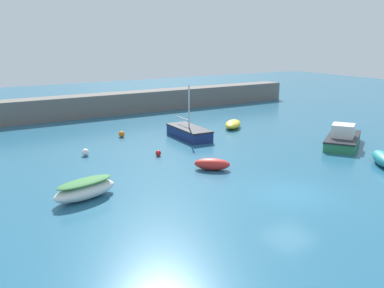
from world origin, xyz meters
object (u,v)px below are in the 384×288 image
cabin_cruiser_white (343,139)px  sailboat_twin_hulled (189,132)px  mooring_buoy_orange (122,134)px  rowboat_white_midwater (233,124)px  rowboat_with_red_cover (85,189)px  open_tender_yellow (384,159)px  mooring_buoy_red (158,153)px  mooring_buoy_white (85,152)px  fishing_dinghy_green (212,164)px

cabin_cruiser_white → sailboat_twin_hulled: 11.82m
mooring_buoy_orange → cabin_cruiser_white: bearing=-41.5°
sailboat_twin_hulled → rowboat_white_midwater: bearing=105.9°
sailboat_twin_hulled → rowboat_white_midwater: 5.52m
cabin_cruiser_white → rowboat_with_red_cover: (-19.86, -0.36, -0.07)m
open_tender_yellow → sailboat_twin_hulled: (-6.61, 13.01, 0.05)m
rowboat_white_midwater → sailboat_twin_hulled: bearing=150.0°
rowboat_with_red_cover → mooring_buoy_red: size_ratio=9.43×
cabin_cruiser_white → mooring_buoy_red: bearing=126.3°
mooring_buoy_white → mooring_buoy_orange: mooring_buoy_white is taller
rowboat_white_midwater → mooring_buoy_orange: size_ratio=6.15×
cabin_cruiser_white → mooring_buoy_white: bearing=123.3°
rowboat_white_midwater → mooring_buoy_orange: (-9.88, 1.94, -0.10)m
mooring_buoy_white → mooring_buoy_orange: (4.34, 4.00, -0.00)m
mooring_buoy_orange → mooring_buoy_red: bearing=-90.6°
rowboat_with_red_cover → fishing_dinghy_green: bearing=169.1°
rowboat_white_midwater → fishing_dinghy_green: bearing=-176.0°
fishing_dinghy_green → rowboat_with_red_cover: (-8.20, -0.63, 0.14)m
fishing_dinghy_green → sailboat_twin_hulled: sailboat_twin_hulled is taller
rowboat_with_red_cover → open_tender_yellow: bearing=151.0°
fishing_dinghy_green → mooring_buoy_orange: size_ratio=4.71×
open_tender_yellow → rowboat_white_midwater: (-1.23, 14.27, -0.07)m
sailboat_twin_hulled → mooring_buoy_white: size_ratio=9.58×
rowboat_white_midwater → mooring_buoy_orange: bearing=125.8°
cabin_cruiser_white → fishing_dinghy_green: bearing=145.3°
cabin_cruiser_white → rowboat_white_midwater: cabin_cruiser_white is taller
cabin_cruiser_white → rowboat_with_red_cover: bearing=147.7°
mooring_buoy_red → mooring_buoy_orange: 6.63m
open_tender_yellow → rowboat_white_midwater: size_ratio=1.09×
fishing_dinghy_green → mooring_buoy_red: fishing_dinghy_green is taller
cabin_cruiser_white → rowboat_white_midwater: 10.01m
fishing_dinghy_green → open_tender_yellow: bearing=-166.3°
cabin_cruiser_white → mooring_buoy_orange: cabin_cruiser_white is taller
fishing_dinghy_green → mooring_buoy_white: (-5.64, 7.18, -0.11)m
mooring_buoy_white → mooring_buoy_red: bearing=-31.6°
cabin_cruiser_white → mooring_buoy_white: size_ratio=11.30×
mooring_buoy_red → fishing_dinghy_green: bearing=-73.2°
mooring_buoy_orange → rowboat_white_midwater: bearing=-11.1°
open_tender_yellow → mooring_buoy_red: bearing=86.8°
rowboat_white_midwater → mooring_buoy_red: 11.00m
rowboat_white_midwater → mooring_buoy_red: rowboat_white_midwater is taller
rowboat_white_midwater → mooring_buoy_red: size_ratio=7.73×
mooring_buoy_white → mooring_buoy_orange: size_ratio=1.02×
rowboat_white_midwater → cabin_cruiser_white: bearing=-115.2°
cabin_cruiser_white → mooring_buoy_red: size_ratio=14.43×
fishing_dinghy_green → mooring_buoy_orange: (-1.30, 11.18, -0.11)m
mooring_buoy_red → mooring_buoy_white: mooring_buoy_white is taller
open_tender_yellow → mooring_buoy_orange: size_ratio=6.70×
cabin_cruiser_white → sailboat_twin_hulled: sailboat_twin_hulled is taller
open_tender_yellow → mooring_buoy_white: size_ratio=6.59×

